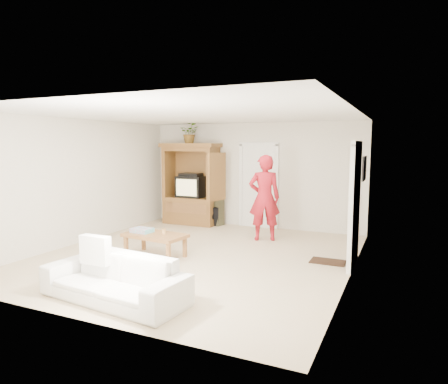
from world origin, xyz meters
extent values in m
plane|color=tan|center=(0.00, 0.00, 0.00)|extent=(6.00, 6.00, 0.00)
plane|color=white|center=(0.00, 0.00, 2.60)|extent=(6.00, 6.00, 0.00)
plane|color=silver|center=(0.00, 3.00, 1.30)|extent=(5.50, 0.00, 5.50)
plane|color=silver|center=(0.00, -3.00, 1.30)|extent=(5.50, 0.00, 5.50)
plane|color=silver|center=(-2.75, 0.00, 1.30)|extent=(0.00, 6.00, 6.00)
plane|color=silver|center=(2.75, 0.00, 1.30)|extent=(0.00, 6.00, 6.00)
cube|color=brown|center=(-1.60, 2.65, 0.35)|extent=(1.40, 0.60, 0.70)
cube|color=brown|center=(-2.25, 2.65, 1.30)|extent=(0.10, 0.60, 1.20)
cube|color=brown|center=(-0.95, 2.65, 1.30)|extent=(0.10, 0.60, 1.20)
cube|color=brown|center=(-1.60, 2.92, 1.30)|extent=(1.40, 0.06, 1.20)
cube|color=brown|center=(-1.60, 2.65, 1.95)|extent=(1.40, 0.60, 0.10)
cube|color=brown|center=(-1.60, 2.65, 2.05)|extent=(1.52, 0.68, 0.10)
cube|color=brown|center=(-0.62, 2.18, 1.30)|extent=(0.16, 0.67, 1.15)
cube|color=black|center=(-1.60, 2.68, 0.97)|extent=(0.70, 0.52, 0.55)
cube|color=tan|center=(-1.60, 2.41, 0.98)|extent=(0.58, 0.02, 0.42)
cube|color=black|center=(-1.60, 2.65, 1.29)|extent=(0.55, 0.35, 0.08)
cube|color=#925C32|center=(-1.60, 2.37, 0.45)|extent=(1.19, 0.03, 0.25)
cube|color=white|center=(0.15, 2.97, 1.02)|extent=(0.85, 0.05, 2.04)
cube|color=black|center=(2.73, 0.60, 1.02)|extent=(0.05, 0.90, 2.04)
cube|color=black|center=(2.73, 1.90, 1.60)|extent=(0.03, 0.60, 0.48)
cube|color=#382316|center=(2.30, 0.60, 0.01)|extent=(0.60, 0.40, 0.02)
imported|color=#4C7238|center=(-1.60, 2.63, 2.36)|extent=(0.56, 0.52, 0.52)
imported|color=#A61621|center=(0.73, 1.71, 0.93)|extent=(0.80, 0.68, 1.85)
imported|color=silver|center=(0.02, -2.34, 0.30)|extent=(2.12, 1.01, 0.60)
cube|color=#925C32|center=(-0.69, -0.35, 0.40)|extent=(1.21, 0.75, 0.06)
cube|color=#925C32|center=(-1.21, -0.53, 0.18)|extent=(0.07, 0.07, 0.37)
cube|color=#925C32|center=(-1.16, -0.06, 0.18)|extent=(0.07, 0.07, 0.37)
cube|color=#925C32|center=(-0.22, -0.64, 0.18)|extent=(0.07, 0.07, 0.37)
cube|color=#925C32|center=(-0.16, -0.17, 0.18)|extent=(0.07, 0.07, 0.37)
cube|color=#EC4E7C|center=(-0.98, -0.35, 0.47)|extent=(0.41, 0.32, 0.08)
cylinder|color=tan|center=(-0.53, -0.30, 0.48)|extent=(0.08, 0.08, 0.10)
camera|label=1|loc=(3.47, -6.40, 2.06)|focal=32.00mm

